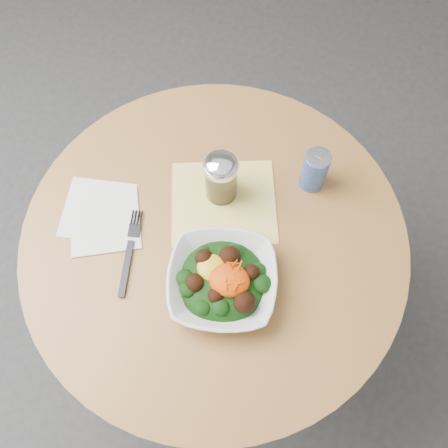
# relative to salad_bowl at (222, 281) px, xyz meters

# --- Properties ---
(ground) EXTENTS (6.00, 6.00, 0.00)m
(ground) POSITION_rel_salad_bowl_xyz_m (-0.04, 0.11, -0.78)
(ground) COLOR #303032
(ground) RESTS_ON ground
(table) EXTENTS (0.90, 0.90, 0.75)m
(table) POSITION_rel_salad_bowl_xyz_m (-0.04, 0.11, -0.23)
(table) COLOR black
(table) RESTS_ON ground
(cloth_napkin) EXTENTS (0.29, 0.28, 0.00)m
(cloth_napkin) POSITION_rel_salad_bowl_xyz_m (-0.04, 0.20, -0.03)
(cloth_napkin) COLOR yellow
(cloth_napkin) RESTS_ON table
(paper_napkins) EXTENTS (0.22, 0.22, 0.00)m
(paper_napkins) POSITION_rel_salad_bowl_xyz_m (-0.31, 0.11, -0.03)
(paper_napkins) COLOR white
(paper_napkins) RESTS_ON table
(salad_bowl) EXTENTS (0.26, 0.26, 0.09)m
(salad_bowl) POSITION_rel_salad_bowl_xyz_m (0.00, 0.00, 0.00)
(salad_bowl) COLOR silver
(salad_bowl) RESTS_ON table
(fork) EXTENTS (0.04, 0.21, 0.00)m
(fork) POSITION_rel_salad_bowl_xyz_m (-0.22, 0.04, -0.03)
(fork) COLOR black
(fork) RESTS_ON table
(spice_shaker) EXTENTS (0.08, 0.08, 0.14)m
(spice_shaker) POSITION_rel_salad_bowl_xyz_m (-0.05, 0.23, 0.04)
(spice_shaker) COLOR silver
(spice_shaker) RESTS_ON table
(beverage_can) EXTENTS (0.06, 0.06, 0.12)m
(beverage_can) POSITION_rel_salad_bowl_xyz_m (0.16, 0.30, 0.02)
(beverage_can) COLOR #0D1D98
(beverage_can) RESTS_ON table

